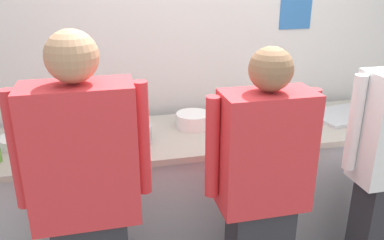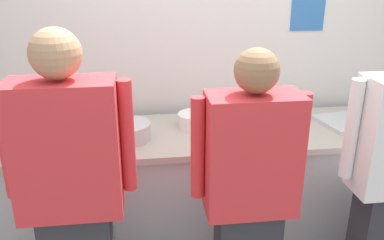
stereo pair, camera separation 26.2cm
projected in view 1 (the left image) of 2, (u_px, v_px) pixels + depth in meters
The scene contains 12 objects.
wall_back at pixel (191, 42), 2.99m from camera, with size 4.80×0.11×2.86m.
prep_counter at pixel (207, 189), 2.87m from camera, with size 3.06×0.74×0.92m.
chef_near_left at pixel (87, 202), 1.89m from camera, with size 0.62×0.24×1.72m.
chef_center at pixel (262, 193), 2.08m from camera, with size 0.60×0.24×1.62m.
plate_stack_front at pixel (17, 141), 2.47m from camera, with size 0.22×0.22×0.06m.
plate_stack_rear at pixel (193, 120), 2.76m from camera, with size 0.24×0.24×0.10m.
mixing_bowl_steel at pixel (128, 134), 2.52m from camera, with size 0.30×0.30×0.11m, color #B7BABF.
sheet_tray at pixel (342, 115), 2.96m from camera, with size 0.46×0.35×0.02m, color #B7BABF.
ramekin_red_sauce at pixel (92, 127), 2.70m from camera, with size 0.10×0.10×0.04m.
ramekin_green_sauce at pixel (284, 110), 3.04m from camera, with size 0.10×0.10×0.04m.
deli_cup at pixel (254, 121), 2.75m from camera, with size 0.09×0.09×0.09m, color white.
chefs_knife at pixel (54, 151), 2.39m from camera, with size 0.27×0.03×0.02m.
Camera 1 is at (-0.68, -2.03, 1.95)m, focal length 37.56 mm.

